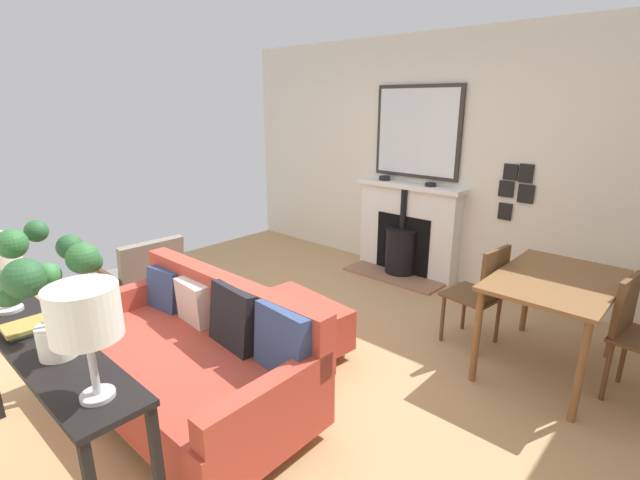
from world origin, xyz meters
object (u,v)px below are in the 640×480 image
ottoman (293,324)px  armchair_accent (146,271)px  fireplace (406,235)px  console_table (50,364)px  sofa (191,357)px  book_stack (30,326)px  mantel_bowl_far (431,184)px  dining_chair_near_fireplace (483,289)px  table_lamp_far_end (85,315)px  dining_table (555,290)px  dining_chair_by_back_wall (637,329)px  mantel_bowl_near (385,178)px  potted_plant (43,282)px

ottoman → armchair_accent: bearing=-75.8°
fireplace → console_table: size_ratio=0.80×
fireplace → console_table: (3.86, 0.28, 0.20)m
sofa → book_stack: bearing=-17.7°
mantel_bowl_far → dining_chair_near_fireplace: (1.08, 1.12, -0.58)m
fireplace → dining_chair_near_fireplace: fireplace is taller
fireplace → table_lamp_far_end: size_ratio=2.61×
sofa → dining_table: size_ratio=1.64×
dining_chair_by_back_wall → dining_table: bearing=-88.8°
book_stack → dining_chair_near_fireplace: dining_chair_near_fireplace is taller
table_lamp_far_end → dining_table: (-2.82, 1.00, -0.50)m
dining_chair_near_fireplace → book_stack: bearing=-25.6°
ottoman → sofa: bearing=-1.9°
fireplace → dining_chair_by_back_wall: fireplace is taller
sofa → book_stack: (0.79, -0.25, 0.44)m
ottoman → armchair_accent: size_ratio=1.18×
ottoman → console_table: console_table is taller
mantel_bowl_near → armchair_accent: mantel_bowl_near is taller
dining_chair_by_back_wall → book_stack: bearing=-40.1°
dining_chair_by_back_wall → sofa: bearing=-46.3°
dining_table → table_lamp_far_end: bearing=-19.5°
mantel_bowl_near → dining_chair_near_fireplace: 2.11m
ottoman → fireplace: bearing=-171.6°
sofa → dining_chair_by_back_wall: dining_chair_by_back_wall is taller
dining_chair_near_fireplace → dining_chair_by_back_wall: 1.04m
mantel_bowl_far → book_stack: bearing=-3.3°
armchair_accent → dining_table: 3.51m
fireplace → armchair_accent: (2.56, -1.26, -0.05)m
book_stack → armchair_accent: bearing=-134.9°
dining_chair_by_back_wall → mantel_bowl_near: bearing=-110.9°
table_lamp_far_end → dining_chair_by_back_wall: (-2.83, 1.52, -0.63)m
mantel_bowl_near → table_lamp_far_end: table_lamp_far_end is taller
mantel_bowl_far → dining_chair_by_back_wall: 2.47m
potted_plant → dining_chair_near_fireplace: size_ratio=0.74×
dining_chair_near_fireplace → dining_chair_by_back_wall: bearing=91.2°
dining_table → mantel_bowl_far: bearing=-123.1°
fireplace → table_lamp_far_end: 4.02m
armchair_accent → dining_chair_by_back_wall: size_ratio=0.87×
dining_chair_by_back_wall → potted_plant: bearing=-34.8°
fireplace → dining_chair_near_fireplace: (1.05, 1.38, 0.04)m
dining_chair_near_fireplace → dining_chair_by_back_wall: (-0.02, 1.04, 0.01)m
potted_plant → dining_chair_by_back_wall: bearing=145.2°
fireplace → mantel_bowl_far: bearing=94.7°
fireplace → armchair_accent: fireplace is taller
mantel_bowl_near → dining_chair_by_back_wall: 3.01m
book_stack → dining_chair_near_fireplace: 3.12m
dining_table → ottoman: bearing=-54.6°
sofa → dining_table: sofa is taller
armchair_accent → mantel_bowl_near: bearing=160.4°
mantel_bowl_far → table_lamp_far_end: 3.93m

